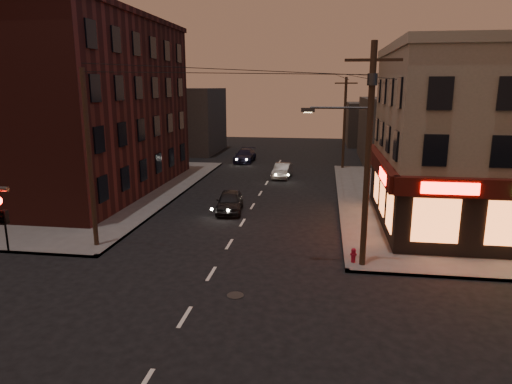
% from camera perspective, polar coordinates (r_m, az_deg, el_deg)
% --- Properties ---
extents(ground, '(120.00, 120.00, 0.00)m').
position_cam_1_polar(ground, '(17.56, -8.89, -15.18)').
color(ground, black).
rests_on(ground, ground).
extents(sidewalk_ne, '(24.00, 28.00, 0.15)m').
position_cam_1_polar(sidewalk_ne, '(37.10, 29.02, -1.34)').
color(sidewalk_ne, '#514F4C').
rests_on(sidewalk_ne, ground).
extents(sidewalk_nw, '(24.00, 28.00, 0.15)m').
position_cam_1_polar(sidewalk_nw, '(41.54, -25.08, 0.47)').
color(sidewalk_nw, '#514F4C').
rests_on(sidewalk_nw, ground).
extents(brick_apartment, '(12.00, 20.00, 13.00)m').
position_cam_1_polar(brick_apartment, '(38.90, -21.66, 9.81)').
color(brick_apartment, '#451A16').
rests_on(brick_apartment, sidewalk_nw).
extents(bg_building_ne_a, '(10.00, 12.00, 7.00)m').
position_cam_1_polar(bg_building_ne_a, '(53.71, 18.44, 7.34)').
color(bg_building_ne_a, '#3F3D3A').
rests_on(bg_building_ne_a, ground).
extents(bg_building_nw, '(9.00, 10.00, 8.00)m').
position_cam_1_polar(bg_building_nw, '(59.61, -9.04, 8.84)').
color(bg_building_nw, '#3F3D3A').
rests_on(bg_building_nw, ground).
extents(bg_building_ne_b, '(8.00, 8.00, 6.00)m').
position_cam_1_polar(bg_building_ne_b, '(67.30, 14.74, 8.19)').
color(bg_building_ne_b, '#3F3D3A').
rests_on(bg_building_ne_b, ground).
extents(utility_pole_main, '(4.20, 0.44, 10.00)m').
position_cam_1_polar(utility_pole_main, '(20.74, 13.59, 5.78)').
color(utility_pole_main, '#382619').
rests_on(utility_pole_main, sidewalk_ne).
extents(utility_pole_far, '(0.26, 0.26, 9.00)m').
position_cam_1_polar(utility_pole_far, '(46.89, 10.99, 8.44)').
color(utility_pole_far, '#382619').
rests_on(utility_pole_far, sidewalk_ne).
extents(utility_pole_west, '(0.24, 0.24, 9.00)m').
position_cam_1_polar(utility_pole_west, '(24.47, -20.08, 3.79)').
color(utility_pole_west, '#382619').
rests_on(utility_pole_west, sidewalk_nw).
extents(sedan_near, '(2.12, 4.29, 1.41)m').
position_cam_1_polar(sedan_near, '(30.73, -3.31, -1.18)').
color(sedan_near, black).
rests_on(sedan_near, ground).
extents(sedan_mid, '(1.68, 4.08, 1.31)m').
position_cam_1_polar(sedan_mid, '(42.20, 3.31, 2.69)').
color(sedan_mid, slate).
rests_on(sedan_mid, ground).
extents(sedan_far, '(2.06, 4.87, 1.40)m').
position_cam_1_polar(sedan_far, '(51.01, -1.40, 4.57)').
color(sedan_far, black).
rests_on(sedan_far, ground).
extents(fire_hydrant, '(0.31, 0.31, 0.70)m').
position_cam_1_polar(fire_hydrant, '(22.16, 12.09, -7.64)').
color(fire_hydrant, maroon).
rests_on(fire_hydrant, sidewalk_ne).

